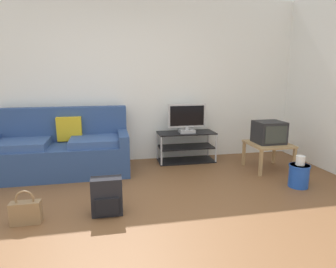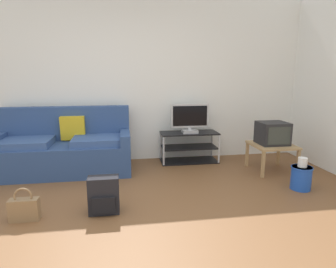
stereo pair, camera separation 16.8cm
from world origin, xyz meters
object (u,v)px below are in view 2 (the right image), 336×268
tv_stand (189,147)px  side_table (272,148)px  crt_tv (273,133)px  handbag (24,209)px  backpack (104,195)px  flat_tv (190,119)px  cleaning_bucket (301,176)px  couch (65,149)px

tv_stand → side_table: bearing=-30.6°
side_table → crt_tv: size_ratio=1.44×
tv_stand → handbag: (-2.08, -1.72, -0.13)m
side_table → backpack: bearing=-157.4°
crt_tv → handbag: crt_tv is taller
flat_tv → side_table: flat_tv is taller
tv_stand → backpack: tv_stand is taller
flat_tv → crt_tv: size_ratio=1.51×
backpack → handbag: backpack is taller
handbag → cleaning_bucket: 3.24m
couch → side_table: (3.09, -0.46, 0.01)m
flat_tv → side_table: size_ratio=1.05×
tv_stand → backpack: size_ratio=2.38×
couch → crt_tv: (3.09, -0.45, 0.23)m
crt_tv → cleaning_bucket: 0.86m
handbag → cleaning_bucket: size_ratio=0.83×
cleaning_bucket → flat_tv: bearing=129.6°
flat_tv → cleaning_bucket: (1.14, -1.38, -0.56)m
side_table → cleaning_bucket: 0.76m
couch → tv_stand: couch is taller
tv_stand → side_table: 1.31m
handbag → backpack: bearing=3.0°
backpack → handbag: (-0.78, -0.04, -0.07)m
crt_tv → cleaning_bucket: (0.02, -0.75, -0.41)m
tv_stand → cleaning_bucket: 1.81m
tv_stand → flat_tv: bearing=-90.0°
tv_stand → handbag: 2.70m
flat_tv → couch: bearing=-174.8°
handbag → cleaning_bucket: bearing=5.6°
flat_tv → handbag: 2.76m
cleaning_bucket → couch: bearing=158.8°
backpack → couch: bearing=100.2°
tv_stand → couch: bearing=-174.1°
crt_tv → flat_tv: bearing=150.9°
side_table → backpack: 2.64m
flat_tv → crt_tv: 1.30m
couch → backpack: (0.66, -1.48, -0.15)m
couch → handbag: bearing=-94.6°
couch → handbag: (-0.12, -1.52, -0.23)m
flat_tv → crt_tv: flat_tv is taller
handbag → couch: bearing=85.4°
couch → flat_tv: 2.01m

